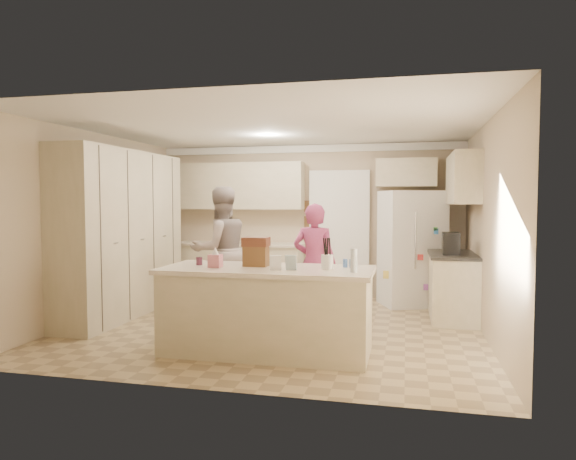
% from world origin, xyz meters
% --- Properties ---
extents(floor, '(5.20, 4.60, 0.02)m').
position_xyz_m(floor, '(0.00, 0.00, -0.01)').
color(floor, tan).
rests_on(floor, ground).
extents(ceiling, '(5.20, 4.60, 0.02)m').
position_xyz_m(ceiling, '(0.00, 0.00, 2.61)').
color(ceiling, white).
rests_on(ceiling, wall_back).
extents(wall_back, '(5.20, 0.02, 2.60)m').
position_xyz_m(wall_back, '(0.00, 2.31, 1.30)').
color(wall_back, '#BFAB8D').
rests_on(wall_back, ground).
extents(wall_front, '(5.20, 0.02, 2.60)m').
position_xyz_m(wall_front, '(0.00, -2.31, 1.30)').
color(wall_front, '#BFAB8D').
rests_on(wall_front, ground).
extents(wall_left, '(0.02, 4.60, 2.60)m').
position_xyz_m(wall_left, '(-2.61, 0.00, 1.30)').
color(wall_left, '#BFAB8D').
rests_on(wall_left, ground).
extents(wall_right, '(0.02, 4.60, 2.60)m').
position_xyz_m(wall_right, '(2.61, 0.00, 1.30)').
color(wall_right, '#BFAB8D').
rests_on(wall_right, ground).
extents(crown_back, '(5.20, 0.08, 0.12)m').
position_xyz_m(crown_back, '(0.00, 2.26, 2.53)').
color(crown_back, white).
rests_on(crown_back, wall_back).
extents(pantry_bank, '(0.60, 2.60, 2.35)m').
position_xyz_m(pantry_bank, '(-2.30, 0.20, 1.18)').
color(pantry_bank, beige).
rests_on(pantry_bank, floor).
extents(back_base_cab, '(2.20, 0.60, 0.88)m').
position_xyz_m(back_base_cab, '(-1.15, 2.00, 0.44)').
color(back_base_cab, beige).
rests_on(back_base_cab, floor).
extents(back_countertop, '(2.24, 0.63, 0.04)m').
position_xyz_m(back_countertop, '(-1.15, 1.99, 0.90)').
color(back_countertop, beige).
rests_on(back_countertop, back_base_cab).
extents(back_upper_cab, '(2.20, 0.35, 0.80)m').
position_xyz_m(back_upper_cab, '(-1.15, 2.12, 1.90)').
color(back_upper_cab, beige).
rests_on(back_upper_cab, wall_back).
extents(doorway_opening, '(0.90, 0.06, 2.10)m').
position_xyz_m(doorway_opening, '(0.55, 2.28, 1.05)').
color(doorway_opening, black).
rests_on(doorway_opening, floor).
extents(doorway_casing, '(1.02, 0.03, 2.22)m').
position_xyz_m(doorway_casing, '(0.55, 2.24, 1.05)').
color(doorway_casing, white).
rests_on(doorway_casing, floor).
extents(wall_frame_upper, '(0.15, 0.02, 0.20)m').
position_xyz_m(wall_frame_upper, '(0.02, 2.27, 1.55)').
color(wall_frame_upper, brown).
rests_on(wall_frame_upper, wall_back).
extents(wall_frame_lower, '(0.15, 0.02, 0.20)m').
position_xyz_m(wall_frame_lower, '(0.02, 2.27, 1.28)').
color(wall_frame_lower, brown).
rests_on(wall_frame_lower, wall_back).
extents(refrigerator, '(1.10, 0.99, 1.80)m').
position_xyz_m(refrigerator, '(1.75, 1.86, 0.90)').
color(refrigerator, white).
rests_on(refrigerator, floor).
extents(fridge_seam, '(0.02, 0.02, 1.78)m').
position_xyz_m(fridge_seam, '(1.75, 1.50, 0.90)').
color(fridge_seam, gray).
rests_on(fridge_seam, refrigerator).
extents(fridge_dispenser, '(0.22, 0.03, 0.35)m').
position_xyz_m(fridge_dispenser, '(1.53, 1.49, 1.15)').
color(fridge_dispenser, black).
rests_on(fridge_dispenser, refrigerator).
extents(fridge_handle_l, '(0.02, 0.02, 0.85)m').
position_xyz_m(fridge_handle_l, '(1.70, 1.49, 1.05)').
color(fridge_handle_l, silver).
rests_on(fridge_handle_l, refrigerator).
extents(fridge_handle_r, '(0.02, 0.02, 0.85)m').
position_xyz_m(fridge_handle_r, '(1.80, 1.49, 1.05)').
color(fridge_handle_r, silver).
rests_on(fridge_handle_r, refrigerator).
extents(over_fridge_cab, '(0.95, 0.35, 0.45)m').
position_xyz_m(over_fridge_cab, '(1.65, 2.12, 2.10)').
color(over_fridge_cab, beige).
rests_on(over_fridge_cab, wall_back).
extents(right_base_cab, '(0.60, 1.20, 0.88)m').
position_xyz_m(right_base_cab, '(2.30, 1.00, 0.44)').
color(right_base_cab, beige).
rests_on(right_base_cab, floor).
extents(right_countertop, '(0.63, 1.24, 0.04)m').
position_xyz_m(right_countertop, '(2.29, 1.00, 0.90)').
color(right_countertop, '#2D2B28').
rests_on(right_countertop, right_base_cab).
extents(right_upper_cab, '(0.35, 1.50, 0.70)m').
position_xyz_m(right_upper_cab, '(2.43, 1.20, 1.95)').
color(right_upper_cab, beige).
rests_on(right_upper_cab, wall_right).
extents(coffee_maker, '(0.22, 0.28, 0.30)m').
position_xyz_m(coffee_maker, '(2.25, 0.80, 1.07)').
color(coffee_maker, black).
rests_on(coffee_maker, right_countertop).
extents(island_base, '(2.20, 0.90, 0.88)m').
position_xyz_m(island_base, '(0.20, -1.10, 0.44)').
color(island_base, beige).
rests_on(island_base, floor).
extents(island_top, '(2.28, 0.96, 0.05)m').
position_xyz_m(island_top, '(0.20, -1.10, 0.90)').
color(island_top, beige).
rests_on(island_top, island_base).
extents(utensil_crock, '(0.13, 0.13, 0.15)m').
position_xyz_m(utensil_crock, '(0.85, -1.05, 1.00)').
color(utensil_crock, white).
rests_on(utensil_crock, island_top).
extents(tissue_box, '(0.13, 0.13, 0.14)m').
position_xyz_m(tissue_box, '(-0.35, -1.20, 1.00)').
color(tissue_box, '#CB6F81').
rests_on(tissue_box, island_top).
extents(tissue_plume, '(0.08, 0.08, 0.08)m').
position_xyz_m(tissue_plume, '(-0.35, -1.20, 1.10)').
color(tissue_plume, white).
rests_on(tissue_plume, tissue_box).
extents(dollhouse_body, '(0.26, 0.18, 0.22)m').
position_xyz_m(dollhouse_body, '(0.05, -1.00, 1.04)').
color(dollhouse_body, brown).
rests_on(dollhouse_body, island_top).
extents(dollhouse_roof, '(0.28, 0.20, 0.10)m').
position_xyz_m(dollhouse_roof, '(0.05, -1.00, 1.20)').
color(dollhouse_roof, '#592D1E').
rests_on(dollhouse_roof, dollhouse_body).
extents(jam_jar, '(0.07, 0.07, 0.09)m').
position_xyz_m(jam_jar, '(-0.60, -1.05, 0.97)').
color(jam_jar, '#59263F').
rests_on(jam_jar, island_top).
extents(greeting_card_a, '(0.12, 0.06, 0.16)m').
position_xyz_m(greeting_card_a, '(0.35, -1.30, 1.01)').
color(greeting_card_a, white).
rests_on(greeting_card_a, island_top).
extents(greeting_card_b, '(0.12, 0.05, 0.16)m').
position_xyz_m(greeting_card_b, '(0.50, -1.25, 1.01)').
color(greeting_card_b, silver).
rests_on(greeting_card_b, island_top).
extents(water_bottle, '(0.07, 0.07, 0.24)m').
position_xyz_m(water_bottle, '(1.15, -1.25, 1.04)').
color(water_bottle, silver).
rests_on(water_bottle, island_top).
extents(shaker_salt, '(0.05, 0.05, 0.09)m').
position_xyz_m(shaker_salt, '(1.02, -0.88, 0.97)').
color(shaker_salt, '#4166AC').
rests_on(shaker_salt, island_top).
extents(shaker_pepper, '(0.05, 0.05, 0.09)m').
position_xyz_m(shaker_pepper, '(1.09, -0.88, 0.97)').
color(shaker_pepper, '#4166AC').
rests_on(shaker_pepper, island_top).
extents(teen_boy, '(1.14, 1.12, 1.85)m').
position_xyz_m(teen_boy, '(-0.98, 0.64, 0.93)').
color(teen_boy, gray).
rests_on(teen_boy, floor).
extents(teen_girl, '(0.61, 0.42, 1.61)m').
position_xyz_m(teen_girl, '(0.47, 0.35, 0.81)').
color(teen_girl, '#AC3F8A').
rests_on(teen_girl, floor).
extents(fridge_magnets, '(0.76, 0.02, 1.44)m').
position_xyz_m(fridge_magnets, '(1.75, 1.49, 0.90)').
color(fridge_magnets, tan).
rests_on(fridge_magnets, refrigerator).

